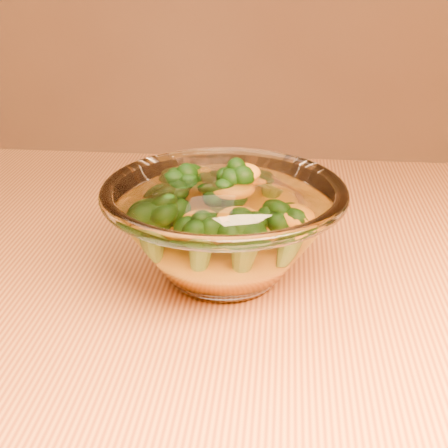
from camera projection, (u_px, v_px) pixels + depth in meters
name	position (u px, v px, depth m)	size (l,w,h in m)	color
table	(104.00, 397.00, 0.57)	(1.20, 0.80, 0.75)	#B57636
glass_bowl	(224.00, 229.00, 0.55)	(0.21, 0.21, 0.09)	white
cheese_sauce	(224.00, 249.00, 0.56)	(0.12, 0.12, 0.03)	orange
broccoli_heap	(216.00, 209.00, 0.55)	(0.14, 0.14, 0.07)	black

